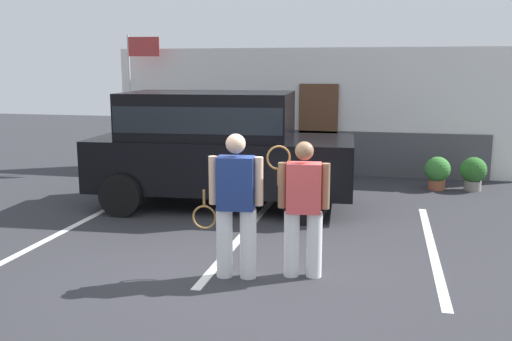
{
  "coord_description": "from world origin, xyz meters",
  "views": [
    {
      "loc": [
        1.68,
        -6.44,
        2.5
      ],
      "look_at": [
        -0.07,
        1.2,
        1.05
      ],
      "focal_mm": 39.67,
      "sensor_mm": 36.0,
      "label": 1
    }
  ],
  "objects_px": {
    "potted_plant_secondary": "(473,172)",
    "flag_pole": "(136,78)",
    "potted_plant_by_porch": "(437,171)",
    "parked_suv": "(217,143)",
    "tennis_player_woman": "(303,207)",
    "tennis_player_man": "(236,204)"
  },
  "relations": [
    {
      "from": "tennis_player_man",
      "to": "flag_pole",
      "type": "height_order",
      "value": "flag_pole"
    },
    {
      "from": "tennis_player_man",
      "to": "potted_plant_by_porch",
      "type": "height_order",
      "value": "tennis_player_man"
    },
    {
      "from": "potted_plant_by_porch",
      "to": "flag_pole",
      "type": "height_order",
      "value": "flag_pole"
    },
    {
      "from": "tennis_player_man",
      "to": "potted_plant_by_porch",
      "type": "bearing_deg",
      "value": -122.14
    },
    {
      "from": "potted_plant_by_porch",
      "to": "potted_plant_secondary",
      "type": "relative_size",
      "value": 0.99
    },
    {
      "from": "tennis_player_woman",
      "to": "flag_pole",
      "type": "height_order",
      "value": "flag_pole"
    },
    {
      "from": "potted_plant_secondary",
      "to": "flag_pole",
      "type": "xyz_separation_m",
      "value": [
        -7.64,
        0.73,
        1.84
      ]
    },
    {
      "from": "parked_suv",
      "to": "potted_plant_secondary",
      "type": "xyz_separation_m",
      "value": [
        4.71,
        2.39,
        -0.76
      ]
    },
    {
      "from": "tennis_player_woman",
      "to": "potted_plant_secondary",
      "type": "height_order",
      "value": "tennis_player_woman"
    },
    {
      "from": "tennis_player_man",
      "to": "potted_plant_secondary",
      "type": "height_order",
      "value": "tennis_player_man"
    },
    {
      "from": "tennis_player_man",
      "to": "tennis_player_woman",
      "type": "xyz_separation_m",
      "value": [
        0.77,
        0.2,
        -0.04
      ]
    },
    {
      "from": "parked_suv",
      "to": "tennis_player_woman",
      "type": "xyz_separation_m",
      "value": [
        2.0,
        -3.13,
        -0.29
      ]
    },
    {
      "from": "parked_suv",
      "to": "tennis_player_woman",
      "type": "relative_size",
      "value": 2.88
    },
    {
      "from": "potted_plant_by_porch",
      "to": "flag_pole",
      "type": "bearing_deg",
      "value": 173.35
    },
    {
      "from": "tennis_player_man",
      "to": "tennis_player_woman",
      "type": "height_order",
      "value": "tennis_player_man"
    },
    {
      "from": "parked_suv",
      "to": "tennis_player_man",
      "type": "bearing_deg",
      "value": -73.55
    },
    {
      "from": "potted_plant_secondary",
      "to": "flag_pole",
      "type": "bearing_deg",
      "value": 174.51
    },
    {
      "from": "potted_plant_by_porch",
      "to": "tennis_player_man",
      "type": "bearing_deg",
      "value": -116.12
    },
    {
      "from": "tennis_player_man",
      "to": "tennis_player_woman",
      "type": "bearing_deg",
      "value": -171.39
    },
    {
      "from": "potted_plant_by_porch",
      "to": "parked_suv",
      "type": "bearing_deg",
      "value": -149.93
    },
    {
      "from": "tennis_player_woman",
      "to": "potted_plant_by_porch",
      "type": "xyz_separation_m",
      "value": [
        1.99,
        5.44,
        -0.48
      ]
    },
    {
      "from": "tennis_player_woman",
      "to": "parked_suv",
      "type": "bearing_deg",
      "value": -64.25
    }
  ]
}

